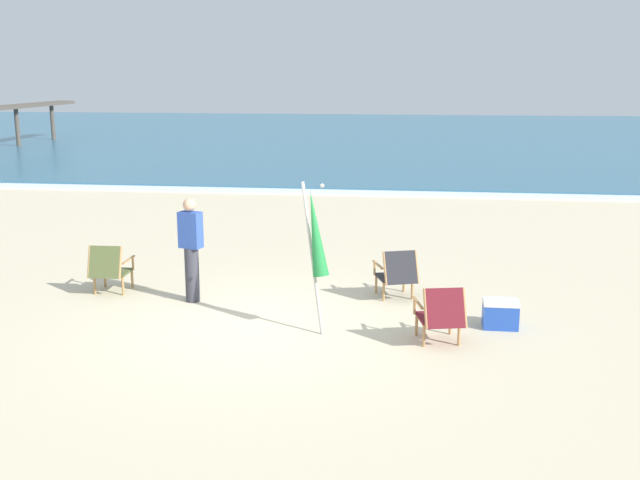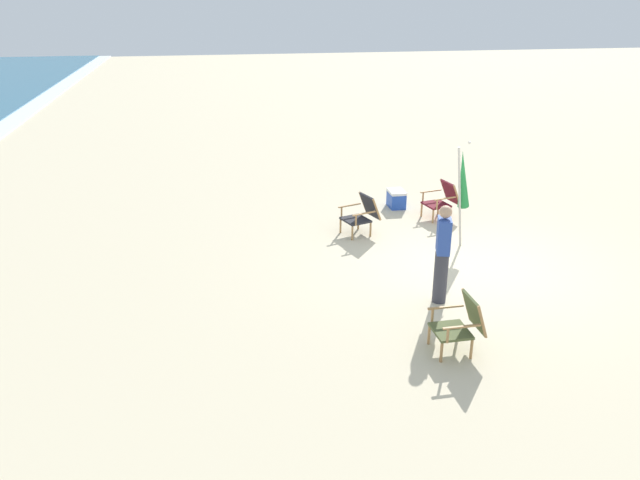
# 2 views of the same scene
# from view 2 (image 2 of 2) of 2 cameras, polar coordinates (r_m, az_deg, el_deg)

# --- Properties ---
(ground_plane) EXTENTS (80.00, 80.00, 0.00)m
(ground_plane) POSITION_cam_2_polar(r_m,az_deg,el_deg) (11.75, 13.48, -2.16)
(ground_plane) COLOR beige
(beach_chair_far_center) EXTENTS (0.77, 0.85, 0.81)m
(beach_chair_far_center) POSITION_cam_2_polar(r_m,az_deg,el_deg) (12.75, 3.87, 2.43)
(beach_chair_far_center) COLOR #28282D
(beach_chair_far_center) RESTS_ON ground
(beach_chair_front_right) EXTENTS (0.72, 0.82, 0.80)m
(beach_chair_front_right) POSITION_cam_2_polar(r_m,az_deg,el_deg) (13.88, 11.16, 3.71)
(beach_chair_front_right) COLOR maroon
(beach_chair_front_right) RESTS_ON ground
(beach_chair_front_left) EXTENTS (0.61, 0.68, 0.82)m
(beach_chair_front_left) POSITION_cam_2_polar(r_m,az_deg,el_deg) (8.84, 12.80, -7.38)
(beach_chair_front_left) COLOR #515B33
(beach_chair_front_left) RESTS_ON ground
(umbrella_furled_green) EXTENTS (0.48, 0.50, 2.08)m
(umbrella_furled_green) POSITION_cam_2_polar(r_m,az_deg,el_deg) (12.00, 12.93, 5.35)
(umbrella_furled_green) COLOR #B7B2A8
(umbrella_furled_green) RESTS_ON ground
(person_near_chairs) EXTENTS (0.38, 0.28, 1.63)m
(person_near_chairs) POSITION_cam_2_polar(r_m,az_deg,el_deg) (9.94, 11.12, -1.23)
(person_near_chairs) COLOR #383842
(person_near_chairs) RESTS_ON ground
(cooler_box) EXTENTS (0.49, 0.35, 0.40)m
(cooler_box) POSITION_cam_2_polar(r_m,az_deg,el_deg) (14.47, 6.99, 3.77)
(cooler_box) COLOR blue
(cooler_box) RESTS_ON ground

